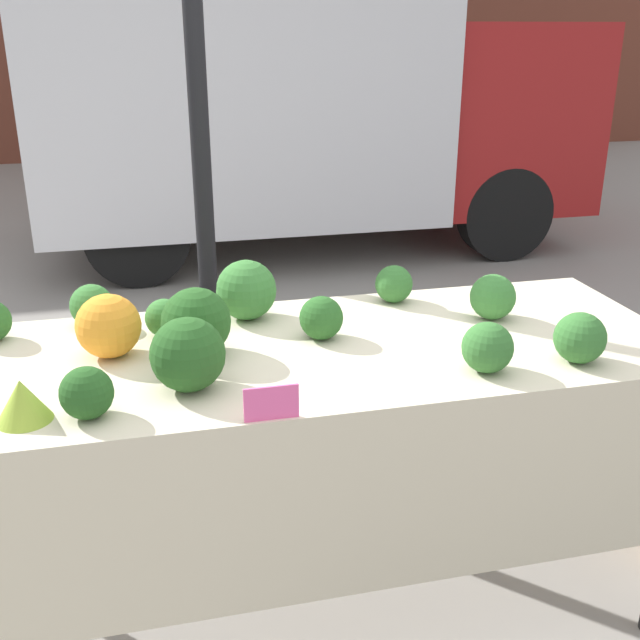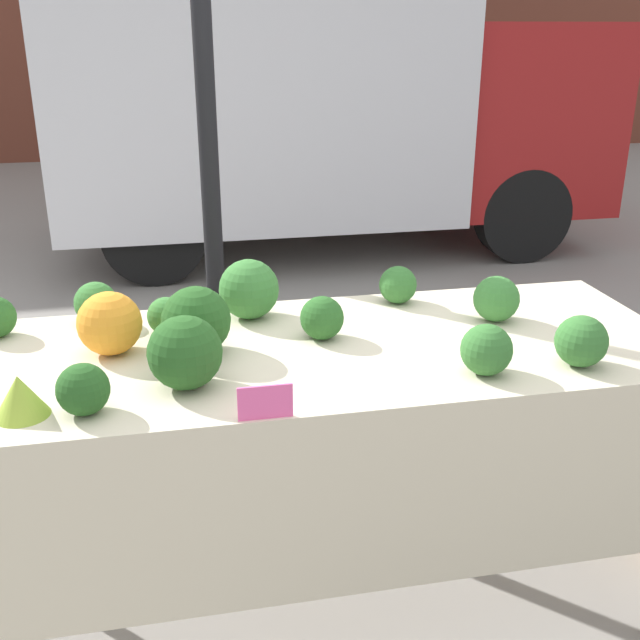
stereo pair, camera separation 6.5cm
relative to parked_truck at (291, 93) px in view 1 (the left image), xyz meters
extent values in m
plane|color=gray|center=(-0.81, -4.41, -1.27)|extent=(40.00, 40.00, 0.00)
cylinder|color=black|center=(-1.05, -3.57, -0.01)|extent=(0.07, 0.07, 2.51)
cube|color=silver|center=(-0.49, 0.00, 0.09)|extent=(3.04, 2.18, 2.04)
cube|color=maroon|center=(1.69, 0.00, -0.20)|extent=(1.31, 2.01, 1.47)
cylinder|color=black|center=(1.56, -0.89, -0.89)|extent=(0.75, 0.22, 0.75)
cylinder|color=black|center=(1.56, 0.89, -0.89)|extent=(0.75, 0.22, 0.75)
cylinder|color=black|center=(-1.32, -0.89, -0.89)|extent=(0.75, 0.22, 0.75)
cylinder|color=black|center=(-1.32, 0.89, -0.89)|extent=(0.75, 0.22, 0.75)
cube|color=beige|center=(-0.81, -4.41, -0.37)|extent=(2.06, 0.80, 0.03)
cube|color=beige|center=(-0.81, -4.80, -0.63)|extent=(2.06, 0.01, 0.50)
cylinder|color=black|center=(0.16, -4.07, -0.82)|extent=(0.05, 0.05, 0.89)
sphere|color=orange|center=(-1.38, -4.34, -0.26)|extent=(0.18, 0.18, 0.18)
cone|color=#93B238|center=(-1.56, -4.67, -0.30)|extent=(0.13, 0.13, 0.10)
sphere|color=#387533|center=(-0.98, -4.14, -0.26)|extent=(0.18, 0.18, 0.18)
sphere|color=#23511E|center=(-1.42, -4.69, -0.29)|extent=(0.12, 0.12, 0.12)
sphere|color=#23511E|center=(-1.19, -4.59, -0.26)|extent=(0.19, 0.19, 0.19)
sphere|color=#387533|center=(-1.44, -4.10, -0.29)|extent=(0.13, 0.13, 0.13)
sphere|color=#23511E|center=(-1.15, -4.38, -0.26)|extent=(0.19, 0.19, 0.19)
sphere|color=#336B2D|center=(-0.49, -4.11, -0.29)|extent=(0.12, 0.12, 0.12)
sphere|color=#285B23|center=(-0.79, -4.35, -0.29)|extent=(0.13, 0.13, 0.13)
sphere|color=#336B2D|center=(-0.16, -4.67, -0.28)|extent=(0.14, 0.14, 0.14)
sphere|color=#387533|center=(-0.24, -4.32, -0.28)|extent=(0.14, 0.14, 0.14)
sphere|color=#387533|center=(-1.23, -4.23, -0.29)|extent=(0.11, 0.11, 0.11)
sphere|color=#336B2D|center=(-0.43, -4.67, -0.28)|extent=(0.13, 0.13, 0.13)
cube|color=#F45B9E|center=(-1.02, -4.80, -0.31)|extent=(0.13, 0.01, 0.08)
camera|label=1|loc=(-1.26, -6.30, 0.48)|focal=42.00mm
camera|label=2|loc=(-1.20, -6.31, 0.48)|focal=42.00mm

